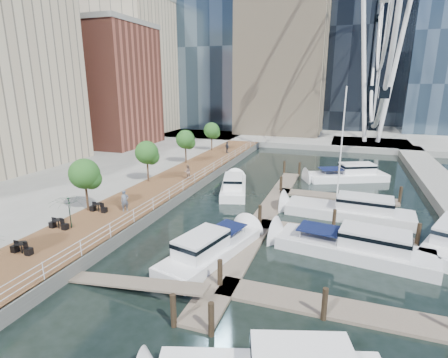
% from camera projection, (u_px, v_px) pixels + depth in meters
% --- Properties ---
extents(ground, '(520.00, 520.00, 0.00)m').
position_uv_depth(ground, '(188.00, 263.00, 23.51)').
color(ground, black).
rests_on(ground, ground).
extents(boardwalk, '(6.00, 60.00, 1.00)m').
position_uv_depth(boardwalk, '(172.00, 185.00, 39.89)').
color(boardwalk, brown).
rests_on(boardwalk, ground).
extents(seawall, '(0.25, 60.00, 1.00)m').
position_uv_depth(seawall, '(196.00, 187.00, 38.94)').
color(seawall, '#595954').
rests_on(seawall, ground).
extents(land_far, '(200.00, 114.00, 1.00)m').
position_uv_depth(land_far, '(317.00, 118.00, 116.29)').
color(land_far, gray).
rests_on(land_far, ground).
extents(pier, '(14.00, 12.00, 1.00)m').
position_uv_depth(pier, '(370.00, 145.00, 66.31)').
color(pier, gray).
rests_on(pier, ground).
extents(railing, '(0.10, 60.00, 1.05)m').
position_uv_depth(railing, '(195.00, 178.00, 38.70)').
color(railing, white).
rests_on(railing, boardwalk).
extents(floating_docks, '(16.00, 34.00, 2.60)m').
position_uv_depth(floating_docks, '(322.00, 219.00, 29.95)').
color(floating_docks, '#6D6051').
rests_on(floating_docks, ground).
extents(midrise_condos, '(19.00, 67.00, 28.00)m').
position_uv_depth(midrise_condos, '(64.00, 72.00, 55.02)').
color(midrise_condos, '#BCAD8E').
rests_on(midrise_condos, ground).
extents(street_trees, '(2.60, 42.60, 4.60)m').
position_uv_depth(street_trees, '(147.00, 153.00, 38.74)').
color(street_trees, '#3F2B1C').
rests_on(street_trees, ground).
extents(cafe_tables, '(2.50, 13.70, 0.74)m').
position_uv_depth(cafe_tables, '(41.00, 235.00, 24.62)').
color(cafe_tables, black).
rests_on(cafe_tables, ground).
extents(yacht_foreground, '(11.92, 4.79, 2.15)m').
position_uv_depth(yacht_foreground, '(353.00, 255.00, 24.59)').
color(yacht_foreground, silver).
rests_on(yacht_foreground, ground).
extents(pedestrian_near, '(0.77, 0.80, 1.85)m').
position_uv_depth(pedestrian_near, '(125.00, 201.00, 30.09)').
color(pedestrian_near, slate).
rests_on(pedestrian_near, boardwalk).
extents(pedestrian_mid, '(1.04, 1.04, 1.71)m').
position_uv_depth(pedestrian_mid, '(188.00, 172.00, 40.23)').
color(pedestrian_mid, '#8B6D60').
rests_on(pedestrian_mid, boardwalk).
extents(pedestrian_far, '(1.08, 1.06, 1.82)m').
position_uv_depth(pedestrian_far, '(227.00, 147.00, 55.49)').
color(pedestrian_far, '#333740').
rests_on(pedestrian_far, boardwalk).
extents(moored_yachts, '(26.15, 40.37, 11.50)m').
position_uv_depth(moored_yachts, '(336.00, 222.00, 30.48)').
color(moored_yachts, silver).
rests_on(moored_yachts, ground).
extents(cafe_seating, '(3.85, 10.81, 2.54)m').
position_uv_depth(cafe_seating, '(28.00, 234.00, 22.88)').
color(cafe_seating, '#103D1F').
rests_on(cafe_seating, ground).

